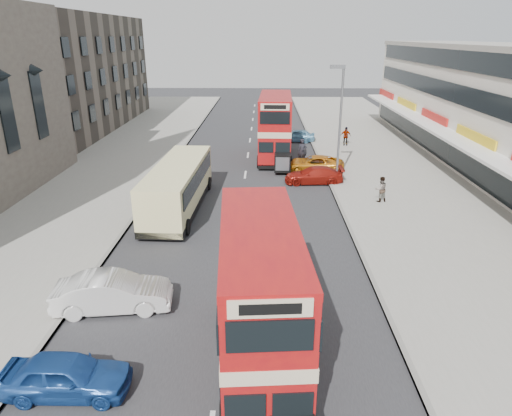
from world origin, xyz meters
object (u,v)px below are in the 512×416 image
(bus_main, at_px, (260,298))
(car_left_near, at_px, (66,375))
(car_left_front, at_px, (113,293))
(car_right_a, at_px, (314,175))
(cyclist, at_px, (302,157))
(pedestrian_far, at_px, (346,136))
(coach, at_px, (178,185))
(street_lamp, at_px, (339,116))
(car_right_b, at_px, (314,164))
(pedestrian_near, at_px, (381,189))
(bus_second, at_px, (275,127))
(car_right_c, at_px, (296,136))

(bus_main, distance_m, car_left_near, 6.10)
(car_left_front, distance_m, car_right_a, 18.53)
(car_right_a, relative_size, cyclist, 1.81)
(pedestrian_far, bearing_deg, coach, -124.56)
(street_lamp, height_order, car_right_b, street_lamp)
(pedestrian_near, height_order, pedestrian_far, pedestrian_far)
(car_left_front, bearing_deg, coach, -10.42)
(pedestrian_near, distance_m, cyclist, 9.36)
(bus_second, bearing_deg, car_left_near, 78.15)
(car_left_near, bearing_deg, bus_second, -13.97)
(pedestrian_near, bearing_deg, car_right_b, -79.17)
(bus_main, height_order, car_right_c, bus_main)
(cyclist, bearing_deg, bus_main, -90.74)
(bus_main, xyz_separation_m, car_right_c, (3.33, 32.36, -1.81))
(coach, distance_m, car_left_near, 15.16)
(street_lamp, bearing_deg, car_right_a, 180.00)
(bus_main, xyz_separation_m, car_left_front, (-5.67, 2.95, -1.70))
(car_right_c, xyz_separation_m, cyclist, (-0.18, -9.19, 0.21))
(car_left_near, relative_size, car_right_b, 0.82)
(pedestrian_near, relative_size, cyclist, 0.72)
(bus_second, relative_size, cyclist, 4.13)
(pedestrian_near, bearing_deg, car_right_a, -62.86)
(pedestrian_far, relative_size, cyclist, 0.76)
(street_lamp, distance_m, coach, 11.95)
(bus_main, relative_size, coach, 0.85)
(car_right_b, bearing_deg, car_right_a, -2.06)
(car_right_b, relative_size, cyclist, 1.97)
(car_right_b, bearing_deg, pedestrian_near, 30.32)
(car_right_a, distance_m, car_right_c, 13.41)
(coach, distance_m, pedestrian_far, 21.01)
(cyclist, bearing_deg, car_left_front, -106.55)
(pedestrian_near, bearing_deg, bus_main, 48.37)
(coach, xyz_separation_m, car_left_near, (-0.63, -15.12, -0.90))
(car_left_near, distance_m, pedestrian_far, 34.48)
(car_left_front, distance_m, pedestrian_far, 30.51)
(car_left_front, bearing_deg, cyclist, -30.56)
(bus_main, bearing_deg, car_right_c, -99.87)
(pedestrian_far, bearing_deg, pedestrian_near, -88.39)
(bus_main, distance_m, pedestrian_near, 16.65)
(bus_main, bearing_deg, car_right_b, -104.37)
(car_right_a, distance_m, pedestrian_far, 12.11)
(coach, height_order, car_right_c, coach)
(bus_main, relative_size, car_right_b, 1.86)
(car_left_front, distance_m, cyclist, 22.06)
(car_left_near, relative_size, car_left_front, 0.84)
(bus_second, bearing_deg, pedestrian_near, 122.09)
(car_right_c, relative_size, pedestrian_far, 2.09)
(car_right_a, bearing_deg, pedestrian_far, 158.30)
(bus_main, xyz_separation_m, cyclist, (3.15, 23.17, -1.59))
(street_lamp, relative_size, pedestrian_near, 4.96)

